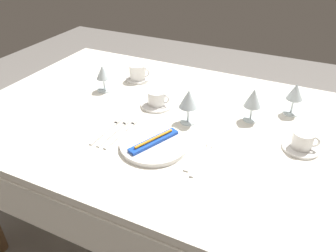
# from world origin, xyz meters

# --- Properties ---
(ground_plane) EXTENTS (6.00, 6.00, 0.00)m
(ground_plane) POSITION_xyz_m (0.00, 0.00, 0.00)
(ground_plane) COLOR slate
(dining_table) EXTENTS (1.80, 1.11, 0.74)m
(dining_table) POSITION_xyz_m (0.00, 0.00, 0.66)
(dining_table) COLOR silver
(dining_table) RESTS_ON ground
(dinner_plate) EXTENTS (0.25, 0.25, 0.02)m
(dinner_plate) POSITION_xyz_m (-0.01, -0.21, 0.75)
(dinner_plate) COLOR white
(dinner_plate) RESTS_ON dining_table
(toothbrush_package) EXTENTS (0.12, 0.21, 0.02)m
(toothbrush_package) POSITION_xyz_m (-0.01, -0.21, 0.77)
(toothbrush_package) COLOR blue
(toothbrush_package) RESTS_ON dinner_plate
(fork_outer) EXTENTS (0.02, 0.23, 0.00)m
(fork_outer) POSITION_xyz_m (-0.16, -0.18, 0.74)
(fork_outer) COLOR beige
(fork_outer) RESTS_ON dining_table
(fork_inner) EXTENTS (0.02, 0.21, 0.00)m
(fork_inner) POSITION_xyz_m (-0.19, -0.19, 0.74)
(fork_inner) COLOR beige
(fork_inner) RESTS_ON dining_table
(fork_salad) EXTENTS (0.02, 0.21, 0.00)m
(fork_salad) POSITION_xyz_m (-0.23, -0.19, 0.74)
(fork_salad) COLOR beige
(fork_salad) RESTS_ON dining_table
(dinner_knife) EXTENTS (0.02, 0.21, 0.00)m
(dinner_knife) POSITION_xyz_m (0.14, -0.19, 0.74)
(dinner_knife) COLOR beige
(dinner_knife) RESTS_ON dining_table
(spoon_soup) EXTENTS (0.03, 0.22, 0.01)m
(spoon_soup) POSITION_xyz_m (0.17, -0.18, 0.74)
(spoon_soup) COLOR beige
(spoon_soup) RESTS_ON dining_table
(saucer_left) EXTENTS (0.13, 0.13, 0.01)m
(saucer_left) POSITION_xyz_m (0.48, 0.01, 0.74)
(saucer_left) COLOR white
(saucer_left) RESTS_ON dining_table
(coffee_cup_left) EXTENTS (0.10, 0.07, 0.06)m
(coffee_cup_left) POSITION_xyz_m (0.48, 0.01, 0.78)
(coffee_cup_left) COLOR white
(coffee_cup_left) RESTS_ON saucer_left
(saucer_right) EXTENTS (0.12, 0.12, 0.01)m
(saucer_right) POSITION_xyz_m (-0.35, 0.27, 0.74)
(saucer_right) COLOR white
(saucer_right) RESTS_ON dining_table
(coffee_cup_right) EXTENTS (0.11, 0.09, 0.07)m
(coffee_cup_right) POSITION_xyz_m (-0.35, 0.27, 0.79)
(coffee_cup_right) COLOR white
(coffee_cup_right) RESTS_ON saucer_right
(saucer_far) EXTENTS (0.14, 0.14, 0.01)m
(saucer_far) POSITION_xyz_m (-0.14, 0.07, 0.74)
(saucer_far) COLOR white
(saucer_far) RESTS_ON dining_table
(coffee_cup_far) EXTENTS (0.10, 0.08, 0.06)m
(coffee_cup_far) POSITION_xyz_m (-0.14, 0.07, 0.78)
(coffee_cup_far) COLOR white
(coffee_cup_far) RESTS_ON saucer_far
(wine_glass_centre) EXTENTS (0.07, 0.07, 0.14)m
(wine_glass_centre) POSITION_xyz_m (0.41, 0.26, 0.84)
(wine_glass_centre) COLOR silver
(wine_glass_centre) RESTS_ON dining_table
(wine_glass_left) EXTENTS (0.07, 0.07, 0.14)m
(wine_glass_left) POSITION_xyz_m (0.26, 0.13, 0.84)
(wine_glass_left) COLOR silver
(wine_glass_left) RESTS_ON dining_table
(wine_glass_right) EXTENTS (0.07, 0.07, 0.13)m
(wine_glass_right) POSITION_xyz_m (-0.44, 0.10, 0.83)
(wine_glass_right) COLOR silver
(wine_glass_right) RESTS_ON dining_table
(wine_glass_far) EXTENTS (0.08, 0.08, 0.15)m
(wine_glass_far) POSITION_xyz_m (0.04, 0.00, 0.84)
(wine_glass_far) COLOR silver
(wine_glass_far) RESTS_ON dining_table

